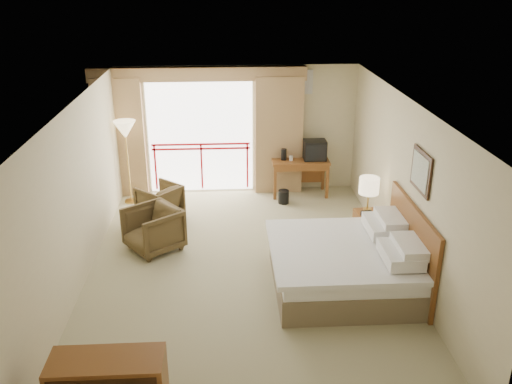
{
  "coord_description": "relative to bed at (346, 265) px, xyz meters",
  "views": [
    {
      "loc": [
        -0.28,
        -7.63,
        4.48
      ],
      "look_at": [
        0.2,
        0.4,
        1.18
      ],
      "focal_mm": 38.0,
      "sensor_mm": 36.0,
      "label": 1
    }
  ],
  "objects": [
    {
      "name": "floor",
      "position": [
        -1.5,
        0.6,
        -0.38
      ],
      "size": [
        7.0,
        7.0,
        0.0
      ],
      "primitive_type": "plane",
      "color": "#979068",
      "rests_on": "ground"
    },
    {
      "name": "armchair_near",
      "position": [
        -3.04,
        1.37,
        -0.38
      ],
      "size": [
        1.16,
        1.16,
        0.77
      ],
      "primitive_type": "imported",
      "rotation": [
        0.0,
        0.0,
        -0.92
      ],
      "color": "#42331D",
      "rests_on": "floor"
    },
    {
      "name": "desk",
      "position": [
        -0.21,
        3.75,
        0.23
      ],
      "size": [
        1.2,
        0.58,
        0.79
      ],
      "rotation": [
        0.0,
        0.0,
        -0.07
      ],
      "color": "brown",
      "rests_on": "floor"
    },
    {
      "name": "balcony_railing",
      "position": [
        -2.3,
        4.06,
        0.44
      ],
      "size": [
        2.09,
        0.03,
        1.02
      ],
      "color": "#B00F19",
      "rests_on": "wall_back"
    },
    {
      "name": "headboard",
      "position": [
        0.96,
        0.0,
        0.27
      ],
      "size": [
        0.06,
        2.1,
        1.3
      ],
      "primitive_type": "cube",
      "color": "brown",
      "rests_on": "wall_right"
    },
    {
      "name": "bed",
      "position": [
        0.0,
        0.0,
        0.0
      ],
      "size": [
        2.13,
        2.06,
        0.97
      ],
      "color": "brown",
      "rests_on": "floor"
    },
    {
      "name": "wastebasket",
      "position": [
        -0.6,
        3.24,
        -0.24
      ],
      "size": [
        0.28,
        0.28,
        0.28
      ],
      "primitive_type": "cylinder",
      "rotation": [
        0.0,
        0.0,
        -0.32
      ],
      "color": "black",
      "rests_on": "floor"
    },
    {
      "name": "wall_front",
      "position": [
        -1.5,
        -2.9,
        0.97
      ],
      "size": [
        5.0,
        0.0,
        5.0
      ],
      "primitive_type": "plane",
      "rotation": [
        -1.57,
        0.0,
        0.0
      ],
      "color": "beige",
      "rests_on": "ground"
    },
    {
      "name": "curtain_left",
      "position": [
        -3.95,
        3.95,
        0.87
      ],
      "size": [
        1.0,
        0.26,
        2.5
      ],
      "primitive_type": "cube",
      "color": "#936F47",
      "rests_on": "wall_back"
    },
    {
      "name": "armchair_far",
      "position": [
        -3.08,
        2.72,
        -0.38
      ],
      "size": [
        1.01,
        1.01,
        0.66
      ],
      "primitive_type": "imported",
      "rotation": [
        0.0,
        0.0,
        -2.31
      ],
      "color": "#42331D",
      "rests_on": "floor"
    },
    {
      "name": "cup",
      "position": [
        -0.41,
        3.65,
        0.46
      ],
      "size": [
        0.09,
        0.09,
        0.11
      ],
      "primitive_type": "cylinder",
      "rotation": [
        0.0,
        0.0,
        -0.28
      ],
      "color": "white",
      "rests_on": "desk"
    },
    {
      "name": "valance",
      "position": [
        -2.3,
        3.98,
        2.17
      ],
      "size": [
        4.4,
        0.22,
        0.28
      ],
      "primitive_type": "cube",
      "color": "#936F47",
      "rests_on": "wall_back"
    },
    {
      "name": "phone",
      "position": [
        0.63,
        1.3,
        0.22
      ],
      "size": [
        0.2,
        0.16,
        0.08
      ],
      "primitive_type": "cube",
      "rotation": [
        0.0,
        0.0,
        0.09
      ],
      "color": "black",
      "rests_on": "nightstand"
    },
    {
      "name": "curtain_right",
      "position": [
        -0.65,
        3.95,
        0.87
      ],
      "size": [
        1.0,
        0.26,
        2.5
      ],
      "primitive_type": "cube",
      "color": "#936F47",
      "rests_on": "wall_back"
    },
    {
      "name": "table_lamp",
      "position": [
        0.68,
        1.5,
        0.66
      ],
      "size": [
        0.35,
        0.35,
        0.61
      ],
      "rotation": [
        0.0,
        0.0,
        -0.26
      ],
      "color": "tan",
      "rests_on": "nightstand"
    },
    {
      "name": "book",
      "position": [
        -3.3,
        1.9,
        0.13
      ],
      "size": [
        0.17,
        0.22,
        0.02
      ],
      "primitive_type": "imported",
      "rotation": [
        0.0,
        0.0,
        0.04
      ],
      "color": "white",
      "rests_on": "side_table"
    },
    {
      "name": "hvac_vent",
      "position": [
        -0.2,
        4.07,
        1.97
      ],
      "size": [
        0.5,
        0.04,
        0.5
      ],
      "primitive_type": "cube",
      "color": "silver",
      "rests_on": "wall_back"
    },
    {
      "name": "ceiling",
      "position": [
        -1.5,
        0.6,
        2.32
      ],
      "size": [
        7.0,
        7.0,
        0.0
      ],
      "primitive_type": "plane",
      "rotation": [
        3.14,
        0.0,
        0.0
      ],
      "color": "white",
      "rests_on": "wall_back"
    },
    {
      "name": "coffee_maker",
      "position": [
        -0.56,
        3.7,
        0.53
      ],
      "size": [
        0.14,
        0.14,
        0.25
      ],
      "primitive_type": "cylinder",
      "rotation": [
        0.0,
        0.0,
        0.25
      ],
      "color": "black",
      "rests_on": "desk"
    },
    {
      "name": "wall_back",
      "position": [
        -1.5,
        4.1,
        0.97
      ],
      "size": [
        5.0,
        0.0,
        5.0
      ],
      "primitive_type": "plane",
      "rotation": [
        1.57,
        0.0,
        0.0
      ],
      "color": "beige",
      "rests_on": "ground"
    },
    {
      "name": "floor_lamp",
      "position": [
        -3.76,
        3.5,
        1.11
      ],
      "size": [
        0.44,
        0.44,
        1.73
      ],
      "rotation": [
        0.0,
        0.0,
        -0.09
      ],
      "color": "tan",
      "rests_on": "floor"
    },
    {
      "name": "wall_left",
      "position": [
        -4.0,
        0.6,
        0.97
      ],
      "size": [
        0.0,
        7.0,
        7.0
      ],
      "primitive_type": "plane",
      "rotation": [
        1.57,
        0.0,
        1.57
      ],
      "color": "beige",
      "rests_on": "ground"
    },
    {
      "name": "framed_art",
      "position": [
        0.97,
        0.0,
        1.47
      ],
      "size": [
        0.04,
        0.72,
        0.6
      ],
      "color": "black",
      "rests_on": "wall_right"
    },
    {
      "name": "balcony_door",
      "position": [
        -2.3,
        4.08,
        0.82
      ],
      "size": [
        2.4,
        0.0,
        2.4
      ],
      "primitive_type": "plane",
      "rotation": [
        1.57,
        0.0,
        0.0
      ],
      "color": "white",
      "rests_on": "wall_back"
    },
    {
      "name": "tv",
      "position": [
        0.09,
        3.69,
        0.61
      ],
      "size": [
        0.46,
        0.37,
        0.42
      ],
      "rotation": [
        0.0,
        0.0,
        0.19
      ],
      "color": "black",
      "rests_on": "desk"
    },
    {
      "name": "wall_right",
      "position": [
        1.0,
        0.6,
        0.97
      ],
      "size": [
        0.0,
        7.0,
        7.0
      ],
      "primitive_type": "plane",
      "rotation": [
        1.57,
        0.0,
        -1.57
      ],
      "color": "beige",
      "rests_on": "ground"
    },
    {
      "name": "side_table",
      "position": [
        -3.3,
        1.9,
        -0.03
      ],
      "size": [
        0.46,
        0.46,
        0.5
      ],
      "rotation": [
        0.0,
        0.0,
        -0.04
      ],
      "color": "black",
      "rests_on": "floor"
    },
    {
      "name": "nightstand",
      "position": [
        0.68,
        1.45,
        -0.1
      ],
      "size": [
        0.42,
        0.49,
        0.55
      ],
      "primitive_type": "cube",
      "rotation": [
        0.0,
        0.0,
        0.08
      ],
      "color": "brown",
      "rests_on": "floor"
    }
  ]
}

